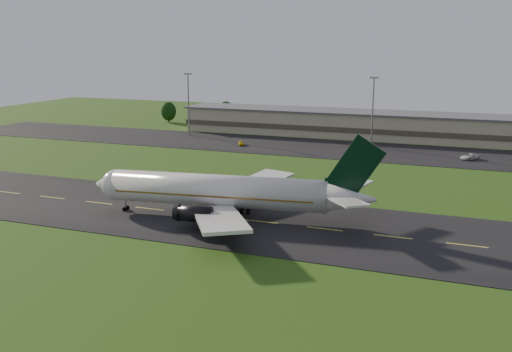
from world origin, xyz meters
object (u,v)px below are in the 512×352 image
(service_vehicle_a, at_px, (241,143))
(service_vehicle_b, at_px, (356,147))
(terminal, at_px, (385,126))
(service_vehicle_c, at_px, (470,157))
(light_mast_centre, at_px, (373,103))
(airliner, at_px, (223,192))
(light_mast_west, at_px, (188,97))

(service_vehicle_a, distance_m, service_vehicle_b, 33.71)
(terminal, distance_m, service_vehicle_c, 37.59)
(light_mast_centre, bearing_deg, service_vehicle_c, -21.29)
(light_mast_centre, bearing_deg, airliner, -98.71)
(terminal, height_order, light_mast_centre, light_mast_centre)
(airliner, xyz_separation_m, service_vehicle_c, (39.71, 69.18, -3.82))
(airliner, relative_size, service_vehicle_c, 9.58)
(airliner, height_order, light_mast_west, light_mast_west)
(airliner, height_order, light_mast_centre, light_mast_centre)
(service_vehicle_c, bearing_deg, light_mast_west, -145.33)
(light_mast_west, xyz_separation_m, light_mast_centre, (60.00, 0.00, 0.00))
(light_mast_west, bearing_deg, service_vehicle_c, -6.98)
(airliner, distance_m, service_vehicle_a, 72.02)
(airliner, xyz_separation_m, light_mast_west, (-47.77, 79.88, 8.08))
(airliner, distance_m, light_mast_centre, 81.22)
(terminal, xyz_separation_m, light_mast_west, (-61.40, -16.18, 8.75))
(service_vehicle_b, bearing_deg, service_vehicle_c, -116.40)
(light_mast_west, relative_size, service_vehicle_b, 5.53)
(light_mast_west, height_order, service_vehicle_c, light_mast_west)
(light_mast_west, xyz_separation_m, service_vehicle_a, (23.51, -12.18, -11.97))
(light_mast_west, distance_m, service_vehicle_c, 88.93)
(light_mast_centre, height_order, service_vehicle_c, light_mast_centre)
(light_mast_west, height_order, service_vehicle_a, light_mast_west)
(terminal, xyz_separation_m, service_vehicle_a, (-37.89, -28.37, -3.23))
(airliner, distance_m, service_vehicle_b, 74.67)
(airliner, relative_size, terminal, 0.35)
(airliner, xyz_separation_m, light_mast_centre, (12.23, 79.88, 8.08))
(light_mast_centre, xyz_separation_m, service_vehicle_c, (27.48, -10.71, -11.90))
(airliner, xyz_separation_m, service_vehicle_a, (-24.25, 67.70, -3.90))
(airliner, bearing_deg, terminal, 74.06)
(service_vehicle_b, xyz_separation_m, service_vehicle_c, (30.85, -4.86, 0.14))
(light_mast_west, relative_size, light_mast_centre, 1.00)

